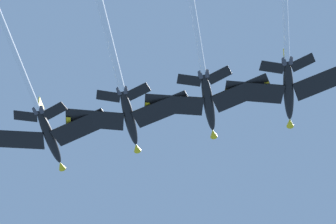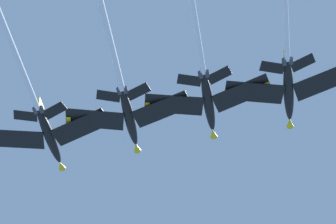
# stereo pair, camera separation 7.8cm
# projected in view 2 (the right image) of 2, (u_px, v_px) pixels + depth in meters

# --- Properties ---
(jet_far_left) EXTENTS (49.82, 19.81, 22.73)m
(jet_far_left) POSITION_uv_depth(u_px,v_px,m) (31.00, 91.00, 101.84)
(jet_far_left) COLOR black
(jet_inner_left) EXTENTS (45.06, 19.68, 21.58)m
(jet_inner_left) POSITION_uv_depth(u_px,v_px,m) (116.00, 66.00, 99.86)
(jet_inner_left) COLOR black
(jet_centre) EXTENTS (45.12, 19.75, 20.85)m
(jet_centre) POSITION_uv_depth(u_px,v_px,m) (201.00, 60.00, 100.48)
(jet_centre) COLOR black
(jet_inner_right) EXTENTS (54.86, 20.55, 24.16)m
(jet_inner_right) POSITION_uv_depth(u_px,v_px,m) (286.00, 29.00, 97.94)
(jet_inner_right) COLOR black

